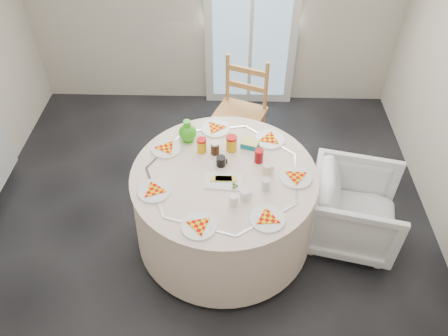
{
  "coord_description": "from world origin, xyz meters",
  "views": [
    {
      "loc": [
        0.23,
        -2.43,
        3.04
      ],
      "look_at": [
        0.17,
        -0.09,
        0.8
      ],
      "focal_mm": 35.0,
      "sensor_mm": 36.0,
      "label": 1
    }
  ],
  "objects_px": {
    "table": "(224,206)",
    "armchair": "(356,205)",
    "wooden_chair": "(239,117)",
    "green_pitcher": "(187,128)"
  },
  "relations": [
    {
      "from": "wooden_chair",
      "to": "green_pitcher",
      "type": "xyz_separation_m",
      "value": [
        -0.42,
        -0.68,
        0.4
      ]
    },
    {
      "from": "table",
      "to": "armchair",
      "type": "height_order",
      "value": "armchair"
    },
    {
      "from": "wooden_chair",
      "to": "green_pitcher",
      "type": "distance_m",
      "value": 0.89
    },
    {
      "from": "armchair",
      "to": "green_pitcher",
      "type": "xyz_separation_m",
      "value": [
        -1.37,
        0.35,
        0.48
      ]
    },
    {
      "from": "armchair",
      "to": "table",
      "type": "bearing_deg",
      "value": 104.13
    },
    {
      "from": "wooden_chair",
      "to": "table",
      "type": "bearing_deg",
      "value": -75.14
    },
    {
      "from": "table",
      "to": "green_pitcher",
      "type": "relative_size",
      "value": 7.72
    },
    {
      "from": "armchair",
      "to": "green_pitcher",
      "type": "relative_size",
      "value": 3.83
    },
    {
      "from": "table",
      "to": "green_pitcher",
      "type": "height_order",
      "value": "green_pitcher"
    },
    {
      "from": "armchair",
      "to": "green_pitcher",
      "type": "bearing_deg",
      "value": 88.09
    }
  ]
}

